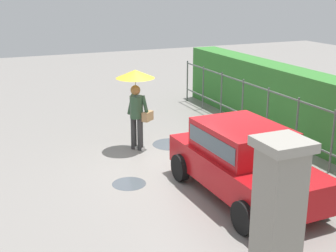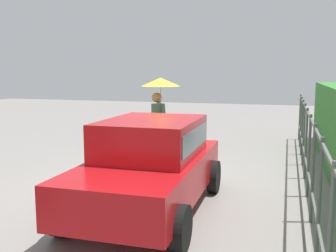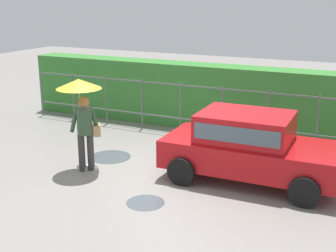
# 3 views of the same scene
# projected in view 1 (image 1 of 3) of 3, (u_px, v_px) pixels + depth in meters

# --- Properties ---
(ground_plane) EXTENTS (40.00, 40.00, 0.00)m
(ground_plane) POSITION_uv_depth(u_px,v_px,m) (188.00, 171.00, 10.69)
(ground_plane) COLOR gray
(car) EXTENTS (3.77, 1.92, 1.48)m
(car) POSITION_uv_depth(u_px,v_px,m) (244.00, 158.00, 9.27)
(car) COLOR #B71116
(car) RESTS_ON ground
(pedestrian) EXTENTS (1.00, 1.00, 2.09)m
(pedestrian) POSITION_uv_depth(u_px,v_px,m) (136.00, 91.00, 11.74)
(pedestrian) COLOR #333333
(pedestrian) RESTS_ON ground
(gate_pillar) EXTENTS (0.60, 0.60, 2.42)m
(gate_pillar) POSITION_uv_depth(u_px,v_px,m) (277.00, 229.00, 5.72)
(gate_pillar) COLOR gray
(gate_pillar) RESTS_ON ground
(fence_section) EXTENTS (12.57, 0.05, 1.50)m
(fence_section) POSITION_uv_depth(u_px,v_px,m) (297.00, 124.00, 11.47)
(fence_section) COLOR #59605B
(fence_section) RESTS_ON ground
(hedge_row) EXTENTS (13.52, 0.90, 1.90)m
(hedge_row) POSITION_uv_depth(u_px,v_px,m) (326.00, 115.00, 11.79)
(hedge_row) COLOR #387F33
(hedge_row) RESTS_ON ground
(puddle_near) EXTENTS (0.75, 0.75, 0.00)m
(puddle_near) POSITION_uv_depth(u_px,v_px,m) (129.00, 184.00, 10.01)
(puddle_near) COLOR #4C545B
(puddle_near) RESTS_ON ground
(puddle_far) EXTENTS (1.02, 1.02, 0.00)m
(puddle_far) POSITION_uv_depth(u_px,v_px,m) (171.00, 144.00, 12.50)
(puddle_far) COLOR #4C545B
(puddle_far) RESTS_ON ground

